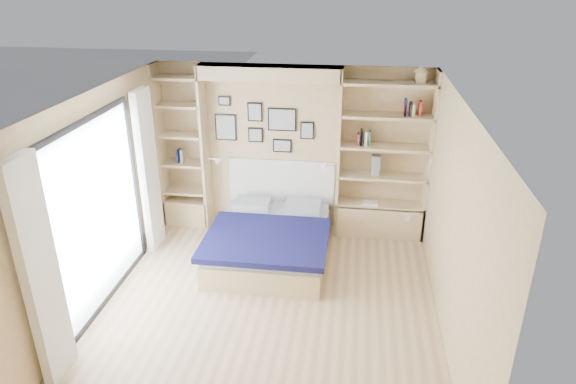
# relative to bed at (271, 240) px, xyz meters

# --- Properties ---
(ground) EXTENTS (4.50, 4.50, 0.00)m
(ground) POSITION_rel_bed_xyz_m (0.17, -1.20, -0.27)
(ground) COLOR tan
(ground) RESTS_ON ground
(room_shell) EXTENTS (4.50, 4.50, 4.50)m
(room_shell) POSITION_rel_bed_xyz_m (-0.22, 0.32, 0.81)
(room_shell) COLOR tan
(room_shell) RESTS_ON ground
(bed) EXTENTS (1.62, 2.04, 1.07)m
(bed) POSITION_rel_bed_xyz_m (0.00, 0.00, 0.00)
(bed) COLOR tan
(bed) RESTS_ON ground
(photo_gallery) EXTENTS (1.48, 0.02, 0.82)m
(photo_gallery) POSITION_rel_bed_xyz_m (-0.29, 1.02, 1.34)
(photo_gallery) COLOR black
(photo_gallery) RESTS_ON ground
(reading_lamps) EXTENTS (1.92, 0.12, 0.15)m
(reading_lamps) POSITION_rel_bed_xyz_m (-0.13, 0.80, 0.83)
(reading_lamps) COLOR silver
(reading_lamps) RESTS_ON ground
(shelf_decor) EXTENTS (3.57, 0.23, 2.03)m
(shelf_decor) POSITION_rel_bed_xyz_m (1.34, 0.87, 1.43)
(shelf_decor) COLOR #A51E1E
(shelf_decor) RESTS_ON ground
(deck_chair) EXTENTS (0.57, 0.80, 0.74)m
(deck_chair) POSITION_rel_bed_xyz_m (-3.35, -0.65, 0.08)
(deck_chair) COLOR tan
(deck_chair) RESTS_ON ground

